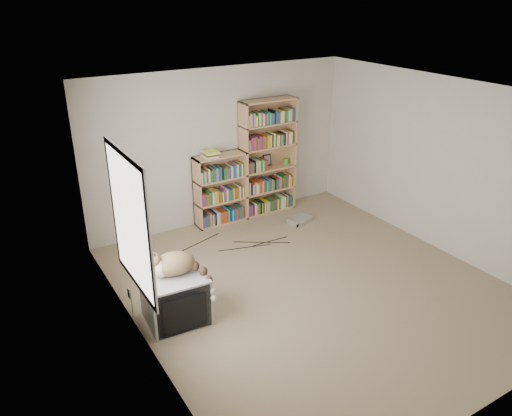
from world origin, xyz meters
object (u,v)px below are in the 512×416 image
bookcase_tall (267,160)px  dvd_player (300,220)px  cat (180,267)px  bookcase_short (220,192)px  crt_tv (175,298)px

bookcase_tall → dvd_player: (0.21, -0.70, -0.88)m
cat → bookcase_short: bookcase_short is taller
crt_tv → dvd_player: crt_tv is taller
bookcase_short → cat: bearing=-127.2°
cat → dvd_player: (2.74, 1.43, -0.65)m
crt_tv → bookcase_short: bearing=55.7°
bookcase_tall → crt_tv: bearing=-140.9°
crt_tv → bookcase_tall: (2.60, 2.11, 0.62)m
bookcase_tall → bookcase_short: 0.99m
crt_tv → cat: bearing=-12.5°
cat → dvd_player: size_ratio=1.85×
cat → bookcase_short: 2.68m
bookcase_tall → bookcase_short: size_ratio=1.67×
cat → dvd_player: cat is taller
bookcase_short → crt_tv: bearing=-128.7°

